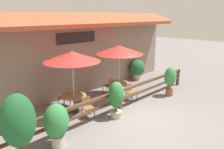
% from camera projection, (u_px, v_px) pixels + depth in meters
% --- Properties ---
extents(ground_plane, '(60.00, 60.00, 0.00)m').
position_uv_depth(ground_plane, '(138.00, 117.00, 9.05)').
color(ground_plane, slate).
extents(building_facade, '(14.28, 1.49, 4.23)m').
position_uv_depth(building_facade, '(77.00, 54.00, 11.27)').
color(building_facade, gray).
rests_on(building_facade, ground).
extents(patio_railing, '(10.40, 0.14, 0.95)m').
position_uv_depth(patio_railing, '(120.00, 95.00, 9.58)').
color(patio_railing, brown).
rests_on(patio_railing, ground).
extents(patio_umbrella_near, '(2.35, 2.35, 2.70)m').
position_uv_depth(patio_umbrella_near, '(72.00, 57.00, 8.97)').
color(patio_umbrella_near, '#B7B2A8').
rests_on(patio_umbrella_near, ground).
extents(dining_table_near, '(1.08, 1.08, 0.75)m').
position_uv_depth(dining_table_near, '(74.00, 99.00, 9.46)').
color(dining_table_near, olive).
rests_on(dining_table_near, ground).
extents(chair_near_streetside, '(0.50, 0.50, 0.84)m').
position_uv_depth(chair_near_streetside, '(87.00, 106.00, 9.00)').
color(chair_near_streetside, olive).
rests_on(chair_near_streetside, ground).
extents(chair_near_wallside, '(0.49, 0.49, 0.84)m').
position_uv_depth(chair_near_wallside, '(65.00, 97.00, 10.07)').
color(chair_near_wallside, olive).
rests_on(chair_near_wallside, ground).
extents(patio_umbrella_middle, '(2.35, 2.35, 2.70)m').
position_uv_depth(patio_umbrella_middle, '(119.00, 50.00, 10.72)').
color(patio_umbrella_middle, '#B7B2A8').
rests_on(patio_umbrella_middle, ground).
extents(dining_table_middle, '(1.08, 1.08, 0.75)m').
position_uv_depth(dining_table_middle, '(119.00, 85.00, 11.21)').
color(dining_table_middle, olive).
rests_on(dining_table_middle, ground).
extents(chair_middle_streetside, '(0.42, 0.42, 0.84)m').
position_uv_depth(chair_middle_streetside, '(131.00, 91.00, 10.75)').
color(chair_middle_streetside, olive).
rests_on(chair_middle_streetside, ground).
extents(chair_middle_wallside, '(0.51, 0.51, 0.84)m').
position_uv_depth(chair_middle_wallside, '(109.00, 85.00, 11.75)').
color(chair_middle_wallside, olive).
rests_on(chair_middle_wallside, ground).
extents(potted_plant_corner_fern, '(0.95, 0.85, 2.14)m').
position_uv_depth(potted_plant_corner_fern, '(18.00, 122.00, 5.85)').
color(potted_plant_corner_fern, brown).
rests_on(potted_plant_corner_fern, ground).
extents(potted_plant_entrance_palm, '(0.66, 0.59, 1.55)m').
position_uv_depth(potted_plant_entrance_palm, '(116.00, 98.00, 8.82)').
color(potted_plant_entrance_palm, '#B7AD99').
rests_on(potted_plant_entrance_palm, ground).
extents(potted_plant_small_flowering, '(0.64, 0.58, 1.53)m').
position_uv_depth(potted_plant_small_flowering, '(170.00, 79.00, 11.28)').
color(potted_plant_small_flowering, '#9E4C33').
rests_on(potted_plant_small_flowering, ground).
extents(potted_plant_broad_leaf, '(0.81, 0.73, 1.46)m').
position_uv_depth(potted_plant_broad_leaf, '(56.00, 123.00, 6.89)').
color(potted_plant_broad_leaf, '#B7AD99').
rests_on(potted_plant_broad_leaf, ground).
extents(potted_plant_tall_tropical, '(1.07, 0.96, 1.29)m').
position_uv_depth(potted_plant_tall_tropical, '(137.00, 68.00, 14.22)').
color(potted_plant_tall_tropical, '#B7AD99').
rests_on(potted_plant_tall_tropical, ground).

